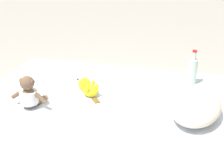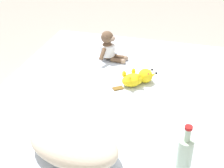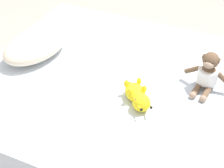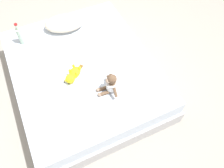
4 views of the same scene
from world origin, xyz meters
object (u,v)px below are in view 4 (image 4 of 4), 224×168
object	(u,v)px
plush_yellow_creature	(73,75)
glass_bottle	(21,35)
bed	(84,75)
pillow	(64,23)
plush_monkey	(111,84)

from	to	relation	value
plush_yellow_creature	glass_bottle	world-z (taller)	glass_bottle
plush_yellow_creature	glass_bottle	size ratio (longest dim) A/B	1.00
bed	pillow	world-z (taller)	pillow
glass_bottle	bed	bearing A→B (deg)	-50.40
plush_yellow_creature	glass_bottle	bearing A→B (deg)	116.08
plush_yellow_creature	pillow	bearing A→B (deg)	77.97
plush_monkey	glass_bottle	size ratio (longest dim) A/B	1.02
plush_monkey	glass_bottle	distance (m)	1.27
plush_yellow_creature	glass_bottle	distance (m)	0.85
pillow	bed	bearing A→B (deg)	-91.65
bed	glass_bottle	size ratio (longest dim) A/B	6.69
bed	glass_bottle	distance (m)	0.88
plush_monkey	glass_bottle	xyz separation A→B (m)	(-0.68, 1.08, 0.01)
bed	plush_monkey	world-z (taller)	plush_monkey
pillow	plush_monkey	xyz separation A→B (m)	(0.13, -1.10, 0.02)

